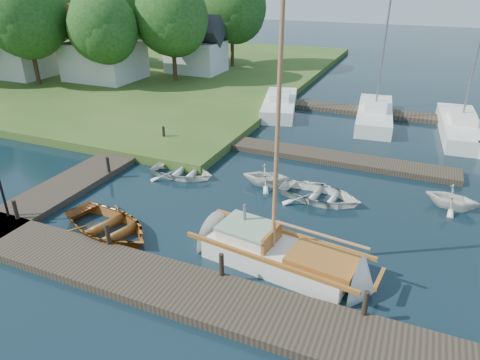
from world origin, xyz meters
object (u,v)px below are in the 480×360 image
at_px(dinghy, 107,223).
at_px(tree_2, 103,27).
at_px(tender_c, 320,192).
at_px(tree_3, 172,17).
at_px(house_a, 103,51).
at_px(tree_7, 232,7).
at_px(mooring_post_5, 164,133).
at_px(house_b, 18,51).
at_px(tender_d, 454,196).
at_px(house_c, 196,50).
at_px(tender_b, 266,174).
at_px(marina_boat_2, 375,113).
at_px(marina_boat_0, 280,103).
at_px(mooring_post_1, 108,234).
at_px(tree_1, 26,15).
at_px(mooring_post_4, 108,165).
at_px(mooring_post_2, 222,265).
at_px(sailboat, 282,257).
at_px(mooring_post_3, 366,303).
at_px(tender_a, 182,170).
at_px(tree_5, 47,14).
at_px(marina_boat_3, 460,125).
at_px(tree_4, 123,5).
at_px(mooring_post_0, 15,209).

bearing_deg(dinghy, tree_2, 53.78).
distance_m(tender_c, tree_3, 24.20).
relative_size(house_a, tree_7, 0.67).
distance_m(mooring_post_5, tender_c, 10.58).
relative_size(house_a, house_b, 1.09).
xyz_separation_m(tender_d, house_c, (-22.44, 18.68, 2.00)).
bearing_deg(tender_b, marina_boat_2, -26.68).
xyz_separation_m(tender_d, marina_boat_0, (-11.37, 10.88, -0.00)).
bearing_deg(tender_d, tender_b, 107.69).
bearing_deg(mooring_post_1, tree_7, 106.16).
relative_size(tender_d, tree_7, 0.24).
height_order(dinghy, house_b, house_b).
bearing_deg(marina_boat_0, house_c, 40.56).
relative_size(tender_c, marina_boat_2, 0.33).
xyz_separation_m(marina_boat_0, tree_2, (-15.07, -0.16, 4.67)).
bearing_deg(marina_boat_0, tree_1, 81.56).
bearing_deg(marina_boat_0, house_b, 76.18).
height_order(tender_b, tender_d, tender_d).
xyz_separation_m(mooring_post_1, mooring_post_4, (-4.00, 5.00, 0.00)).
bearing_deg(tree_3, mooring_post_4, -68.81).
xyz_separation_m(mooring_post_2, sailboat, (1.52, 1.61, -0.36)).
xyz_separation_m(tender_b, tender_d, (8.06, 1.05, 0.00)).
distance_m(mooring_post_3, tree_1, 34.92).
bearing_deg(tender_b, marina_boat_0, 4.51).
distance_m(mooring_post_5, house_c, 18.48).
bearing_deg(dinghy, mooring_post_4, 53.77).
xyz_separation_m(mooring_post_3, tree_3, (-20.00, 23.05, 5.11)).
relative_size(marina_boat_0, house_b, 1.97).
height_order(dinghy, tender_a, dinghy).
bearing_deg(tree_5, marina_boat_3, -9.14).
bearing_deg(tree_3, tree_4, 153.43).
relative_size(mooring_post_0, tree_7, 0.09).
bearing_deg(tree_5, mooring_post_3, -34.83).
bearing_deg(marina_boat_3, tender_d, 172.60).
distance_m(tender_d, marina_boat_0, 15.74).
distance_m(mooring_post_3, tree_5, 44.11).
relative_size(tree_2, tree_4, 0.81).
relative_size(mooring_post_5, house_a, 0.13).
bearing_deg(mooring_post_5, marina_boat_2, 40.98).
bearing_deg(tree_2, tender_b, -32.65).
distance_m(mooring_post_5, tender_d, 15.53).
bearing_deg(mooring_post_4, mooring_post_2, -30.47).
relative_size(marina_boat_0, house_a, 1.81).
height_order(mooring_post_0, tender_a, mooring_post_0).
height_order(mooring_post_3, tree_7, tree_7).
height_order(sailboat, marina_boat_3, marina_boat_3).
distance_m(marina_boat_0, house_a, 17.33).
distance_m(mooring_post_0, house_c, 27.84).
height_order(mooring_post_2, marina_boat_3, marina_boat_3).
xyz_separation_m(mooring_post_1, marina_boat_3, (12.02, 18.77, -0.11)).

